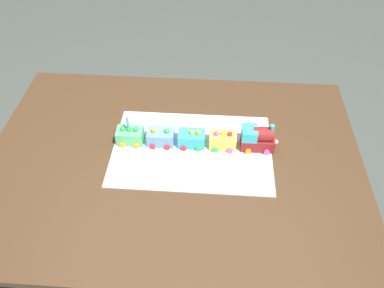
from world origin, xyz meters
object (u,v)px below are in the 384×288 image
object	(u,v)px
cake_car_caboose_mint_green	(130,135)
cake_locomotive	(258,138)
cake_car_hopper_lemon	(223,140)
cake_car_flatbed_turquoise	(192,138)
dining_table	(175,177)
birthday_candle	(128,121)
cake_car_tanker_sky_blue	(161,137)

from	to	relation	value
cake_car_caboose_mint_green	cake_locomotive	bearing A→B (deg)	180.00
cake_car_hopper_lemon	cake_car_caboose_mint_green	distance (m)	0.35
cake_locomotive	cake_car_flatbed_turquoise	xyz separation A→B (m)	(0.25, -0.00, -0.02)
dining_table	birthday_candle	bearing A→B (deg)	-24.69
cake_car_flatbed_turquoise	cake_car_caboose_mint_green	size ratio (longest dim) A/B	1.00
cake_car_caboose_mint_green	cake_car_flatbed_turquoise	bearing A→B (deg)	180.00
dining_table	cake_locomotive	world-z (taller)	cake_locomotive
dining_table	cake_car_hopper_lemon	distance (m)	0.24
cake_car_flatbed_turquoise	cake_car_hopper_lemon	bearing A→B (deg)	180.00
cake_car_caboose_mint_green	cake_car_tanker_sky_blue	bearing A→B (deg)	180.00
cake_car_flatbed_turquoise	birthday_candle	xyz separation A→B (m)	(0.24, 0.00, 0.07)
birthday_candle	cake_car_tanker_sky_blue	bearing A→B (deg)	-180.00
cake_locomotive	cake_car_hopper_lemon	xyz separation A→B (m)	(0.13, -0.00, -0.02)
cake_car_hopper_lemon	birthday_candle	distance (m)	0.36
cake_car_hopper_lemon	cake_car_tanker_sky_blue	size ratio (longest dim) A/B	1.00
cake_car_hopper_lemon	cake_car_caboose_mint_green	world-z (taller)	same
cake_car_caboose_mint_green	birthday_candle	xyz separation A→B (m)	(0.00, 0.00, 0.07)
cake_car_hopper_lemon	cake_car_flatbed_turquoise	xyz separation A→B (m)	(0.12, 0.00, -0.00)
dining_table	cake_locomotive	distance (m)	0.36
cake_car_tanker_sky_blue	cake_car_flatbed_turquoise	bearing A→B (deg)	180.00
cake_locomotive	cake_car_flatbed_turquoise	world-z (taller)	cake_locomotive
cake_locomotive	cake_car_hopper_lemon	world-z (taller)	cake_locomotive
dining_table	cake_car_flatbed_turquoise	world-z (taller)	cake_car_flatbed_turquoise
dining_table	cake_car_caboose_mint_green	bearing A→B (deg)	-24.83
cake_car_flatbed_turquoise	cake_locomotive	bearing A→B (deg)	180.00
cake_car_flatbed_turquoise	cake_car_caboose_mint_green	bearing A→B (deg)	0.00
dining_table	cake_car_hopper_lemon	bearing A→B (deg)	-155.72
dining_table	cake_car_hopper_lemon	world-z (taller)	cake_car_hopper_lemon
cake_car_hopper_lemon	cake_car_caboose_mint_green	bearing A→B (deg)	0.00
cake_car_hopper_lemon	cake_car_flatbed_turquoise	world-z (taller)	same
dining_table	cake_car_caboose_mint_green	world-z (taller)	cake_car_caboose_mint_green
birthday_candle	cake_car_flatbed_turquoise	bearing A→B (deg)	-180.00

